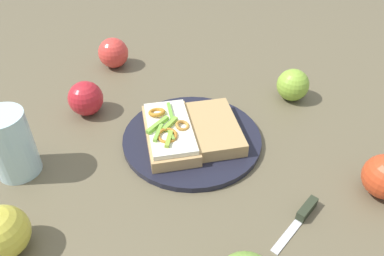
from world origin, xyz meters
TOP-DOWN VIEW (x-y plane):
  - ground_plane at (0.00, 0.00)m, footprint 2.00×2.00m
  - plate at (0.00, 0.00)m, footprint 0.26×0.26m
  - sandwich at (0.04, 0.02)m, footprint 0.17×0.19m
  - bread_slice_side at (-0.03, -0.02)m, footprint 0.16×0.17m
  - apple_0 at (0.24, 0.00)m, footprint 0.09×0.09m
  - apple_1 at (0.15, 0.32)m, footprint 0.09×0.09m
  - apple_4 at (0.29, -0.19)m, footprint 0.10×0.10m
  - apple_5 at (-0.15, -0.22)m, footprint 0.09×0.09m
  - drinking_glass at (0.25, 0.19)m, footprint 0.07×0.07m
  - knife at (-0.23, 0.10)m, footprint 0.05×0.12m

SIDE VIEW (x-z plane):
  - ground_plane at x=0.00m, z-range 0.00..0.00m
  - plate at x=0.00m, z-range 0.00..0.01m
  - knife at x=-0.23m, z-range 0.00..0.02m
  - bread_slice_side at x=-0.03m, z-range 0.01..0.04m
  - sandwich at x=0.04m, z-range 0.01..0.05m
  - apple_5 at x=-0.15m, z-range 0.00..0.07m
  - apple_0 at x=0.24m, z-range 0.00..0.07m
  - apple_4 at x=0.29m, z-range 0.00..0.07m
  - apple_1 at x=0.15m, z-range 0.00..0.08m
  - drinking_glass at x=0.25m, z-range 0.00..0.12m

